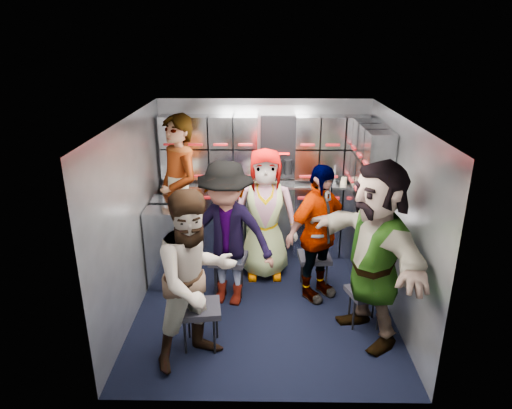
{
  "coord_description": "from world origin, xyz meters",
  "views": [
    {
      "loc": [
        -0.03,
        -4.49,
        2.9
      ],
      "look_at": [
        -0.09,
        0.35,
        1.07
      ],
      "focal_mm": 32.0,
      "sensor_mm": 36.0,
      "label": 1
    }
  ],
  "objects_px": {
    "attendant_standing": "(180,195)",
    "attendant_arc_e": "(374,253)",
    "attendant_arc_d": "(318,234)",
    "jump_seat_near_right": "(365,294)",
    "attendant_arc_b": "(227,235)",
    "jump_seat_near_left": "(200,311)",
    "attendant_arc_a": "(196,280)",
    "jump_seat_center": "(264,240)",
    "jump_seat_mid_left": "(229,261)",
    "jump_seat_mid_right": "(314,259)",
    "attendant_arc_c": "(265,215)"
  },
  "relations": [
    {
      "from": "jump_seat_center",
      "to": "jump_seat_mid_right",
      "type": "xyz_separation_m",
      "value": [
        0.59,
        -0.5,
        -0.01
      ]
    },
    {
      "from": "jump_seat_mid_left",
      "to": "attendant_arc_b",
      "type": "xyz_separation_m",
      "value": [
        0.0,
        -0.18,
        0.41
      ]
    },
    {
      "from": "jump_seat_mid_right",
      "to": "attendant_arc_e",
      "type": "height_order",
      "value": "attendant_arc_e"
    },
    {
      "from": "jump_seat_mid_left",
      "to": "attendant_arc_e",
      "type": "relative_size",
      "value": 0.26
    },
    {
      "from": "jump_seat_mid_right",
      "to": "attendant_arc_c",
      "type": "bearing_deg",
      "value": 151.62
    },
    {
      "from": "attendant_standing",
      "to": "attendant_arc_a",
      "type": "distance_m",
      "value": 1.83
    },
    {
      "from": "attendant_arc_a",
      "to": "attendant_arc_d",
      "type": "distance_m",
      "value": 1.65
    },
    {
      "from": "attendant_arc_a",
      "to": "attendant_arc_e",
      "type": "xyz_separation_m",
      "value": [
        1.66,
        0.38,
        0.08
      ]
    },
    {
      "from": "jump_seat_mid_right",
      "to": "attendant_arc_e",
      "type": "distance_m",
      "value": 1.15
    },
    {
      "from": "attendant_arc_a",
      "to": "jump_seat_near_left",
      "type": "bearing_deg",
      "value": 53.08
    },
    {
      "from": "attendant_arc_b",
      "to": "attendant_standing",
      "type": "bearing_deg",
      "value": 143.26
    },
    {
      "from": "attendant_arc_a",
      "to": "attendant_arc_d",
      "type": "height_order",
      "value": "attendant_arc_a"
    },
    {
      "from": "jump_seat_near_right",
      "to": "attendant_arc_b",
      "type": "bearing_deg",
      "value": 163.85
    },
    {
      "from": "jump_seat_mid_left",
      "to": "attendant_standing",
      "type": "distance_m",
      "value": 1.05
    },
    {
      "from": "jump_seat_near_left",
      "to": "attendant_arc_c",
      "type": "xyz_separation_m",
      "value": [
        0.62,
        1.43,
        0.42
      ]
    },
    {
      "from": "jump_seat_mid_right",
      "to": "attendant_arc_e",
      "type": "bearing_deg",
      "value": -63.56
    },
    {
      "from": "attendant_arc_a",
      "to": "attendant_arc_d",
      "type": "xyz_separation_m",
      "value": [
        1.21,
        1.11,
        -0.05
      ]
    },
    {
      "from": "jump_seat_near_right",
      "to": "attendant_arc_a",
      "type": "xyz_separation_m",
      "value": [
        -1.66,
        -0.56,
        0.48
      ]
    },
    {
      "from": "jump_seat_mid_left",
      "to": "attendant_arc_e",
      "type": "height_order",
      "value": "attendant_arc_e"
    },
    {
      "from": "jump_seat_near_left",
      "to": "jump_seat_center",
      "type": "height_order",
      "value": "jump_seat_near_left"
    },
    {
      "from": "attendant_standing",
      "to": "attendant_arc_b",
      "type": "distance_m",
      "value": 1.02
    },
    {
      "from": "jump_seat_center",
      "to": "attendant_standing",
      "type": "relative_size",
      "value": 0.22
    },
    {
      "from": "attendant_arc_b",
      "to": "attendant_arc_c",
      "type": "distance_m",
      "value": 0.75
    },
    {
      "from": "jump_seat_near_left",
      "to": "attendant_arc_d",
      "type": "relative_size",
      "value": 0.28
    },
    {
      "from": "jump_seat_mid_left",
      "to": "jump_seat_center",
      "type": "distance_m",
      "value": 0.75
    },
    {
      "from": "jump_seat_center",
      "to": "attendant_arc_c",
      "type": "bearing_deg",
      "value": -90.0
    },
    {
      "from": "jump_seat_center",
      "to": "attendant_arc_a",
      "type": "relative_size",
      "value": 0.26
    },
    {
      "from": "jump_seat_near_left",
      "to": "jump_seat_mid_left",
      "type": "bearing_deg",
      "value": 78.48
    },
    {
      "from": "attendant_arc_b",
      "to": "attendant_arc_e",
      "type": "bearing_deg",
      "value": -8.52
    },
    {
      "from": "attendant_arc_b",
      "to": "attendant_arc_c",
      "type": "height_order",
      "value": "attendant_arc_b"
    },
    {
      "from": "attendant_arc_e",
      "to": "jump_seat_mid_left",
      "type": "bearing_deg",
      "value": -141.52
    },
    {
      "from": "jump_seat_near_left",
      "to": "jump_seat_near_right",
      "type": "height_order",
      "value": "jump_seat_near_left"
    },
    {
      "from": "attendant_arc_d",
      "to": "attendant_arc_e",
      "type": "bearing_deg",
      "value": -98.69
    },
    {
      "from": "jump_seat_mid_left",
      "to": "jump_seat_mid_right",
      "type": "bearing_deg",
      "value": 7.12
    },
    {
      "from": "jump_seat_near_left",
      "to": "attendant_arc_b",
      "type": "relative_size",
      "value": 0.27
    },
    {
      "from": "jump_seat_near_right",
      "to": "attendant_arc_b",
      "type": "height_order",
      "value": "attendant_arc_b"
    },
    {
      "from": "attendant_arc_b",
      "to": "jump_seat_mid_left",
      "type": "bearing_deg",
      "value": 103.92
    },
    {
      "from": "jump_seat_near_left",
      "to": "attendant_standing",
      "type": "bearing_deg",
      "value": 105.41
    },
    {
      "from": "jump_seat_center",
      "to": "attendant_arc_c",
      "type": "height_order",
      "value": "attendant_arc_c"
    },
    {
      "from": "jump_seat_near_right",
      "to": "jump_seat_near_left",
      "type": "bearing_deg",
      "value": -166.97
    },
    {
      "from": "attendant_standing",
      "to": "attendant_arc_e",
      "type": "relative_size",
      "value": 1.09
    },
    {
      "from": "jump_seat_near_left",
      "to": "jump_seat_near_right",
      "type": "distance_m",
      "value": 1.71
    },
    {
      "from": "attendant_standing",
      "to": "attendant_arc_d",
      "type": "distance_m",
      "value": 1.79
    },
    {
      "from": "jump_seat_center",
      "to": "attendant_arc_d",
      "type": "bearing_deg",
      "value": -48.97
    },
    {
      "from": "attendant_arc_c",
      "to": "attendant_arc_d",
      "type": "bearing_deg",
      "value": -42.56
    },
    {
      "from": "attendant_standing",
      "to": "attendant_arc_e",
      "type": "xyz_separation_m",
      "value": [
        2.1,
        -1.38,
        -0.08
      ]
    },
    {
      "from": "attendant_arc_b",
      "to": "jump_seat_near_left",
      "type": "bearing_deg",
      "value": -90.07
    },
    {
      "from": "jump_seat_near_left",
      "to": "attendant_arc_d",
      "type": "bearing_deg",
      "value": 37.65
    },
    {
      "from": "jump_seat_mid_right",
      "to": "jump_seat_near_right",
      "type": "height_order",
      "value": "jump_seat_mid_right"
    },
    {
      "from": "jump_seat_near_left",
      "to": "attendant_arc_a",
      "type": "height_order",
      "value": "attendant_arc_a"
    }
  ]
}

